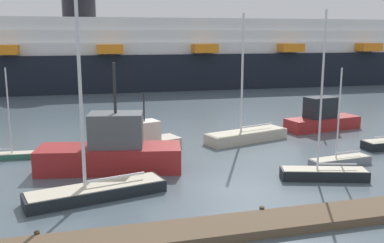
% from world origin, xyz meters
% --- Properties ---
extents(ground_plane, '(600.00, 600.00, 0.00)m').
position_xyz_m(ground_plane, '(0.00, 0.00, 0.00)').
color(ground_plane, '#4C5B66').
extents(dock_pier, '(25.29, 2.36, 0.50)m').
position_xyz_m(dock_pier, '(0.00, -5.33, 0.21)').
color(dock_pier, brown).
rests_on(dock_pier, ground_plane).
extents(sailboat_0, '(7.36, 3.82, 10.14)m').
position_xyz_m(sailboat_0, '(5.03, 10.15, 0.55)').
color(sailboat_0, '#BCB29E').
rests_on(sailboat_0, ground_plane).
extents(sailboat_2, '(5.25, 2.73, 9.90)m').
position_xyz_m(sailboat_2, '(5.87, -0.02, 0.48)').
color(sailboat_2, black).
rests_on(sailboat_2, ground_plane).
extents(sailboat_3, '(4.46, 1.57, 6.46)m').
position_xyz_m(sailboat_3, '(8.50, 2.26, 0.35)').
color(sailboat_3, gray).
rests_on(sailboat_3, ground_plane).
extents(sailboat_4, '(7.60, 3.47, 10.27)m').
position_xyz_m(sailboat_4, '(-7.46, 0.40, 0.50)').
color(sailboat_4, black).
rests_on(sailboat_4, ground_plane).
extents(sailboat_5, '(4.18, 1.33, 6.35)m').
position_xyz_m(sailboat_5, '(-13.06, 9.71, 0.31)').
color(sailboat_5, '#2D6B51').
rests_on(sailboat_5, ground_plane).
extents(fishing_boat_0, '(9.34, 4.49, 6.85)m').
position_xyz_m(fishing_boat_0, '(-6.22, 5.08, 1.31)').
color(fishing_boat_0, maroon).
rests_on(fishing_boat_0, ground_plane).
extents(fishing_boat_1, '(7.38, 3.33, 5.50)m').
position_xyz_m(fishing_boat_1, '(13.34, 12.51, 1.05)').
color(fishing_boat_1, maroon).
rests_on(fishing_boat_1, ground_plane).
extents(fishing_boat_2, '(6.26, 3.64, 4.36)m').
position_xyz_m(fishing_boat_2, '(-3.65, 9.16, 0.78)').
color(fishing_boat_2, '#BCB29E').
rests_on(fishing_boat_2, ground_plane).
extents(cruise_ship, '(101.79, 17.71, 16.14)m').
position_xyz_m(cruise_ship, '(11.14, 49.70, 5.10)').
color(cruise_ship, black).
rests_on(cruise_ship, ground_plane).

